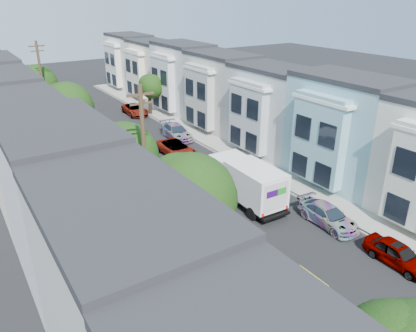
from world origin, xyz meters
TOP-DOWN VIEW (x-y plane):
  - ground at (0.00, 0.00)m, footprint 160.00×160.00m
  - road_slab at (0.00, 15.00)m, footprint 12.00×70.00m
  - curb_left at (-6.05, 15.00)m, footprint 0.30×70.00m
  - curb_right at (6.05, 15.00)m, footprint 0.30×70.00m
  - sidewalk_left at (-7.35, 15.00)m, footprint 2.60×70.00m
  - sidewalk_right at (7.35, 15.00)m, footprint 2.60×70.00m
  - centerline at (0.00, 15.00)m, footprint 0.12×70.00m
  - townhouse_row_left at (-11.15, 15.00)m, footprint 5.00×70.00m
  - townhouse_row_right at (11.15, 15.00)m, footprint 5.00×70.00m
  - tree_b at (-6.30, -3.03)m, footprint 4.70×4.70m
  - tree_c at (-6.30, 5.66)m, footprint 4.70×4.70m
  - tree_d at (-6.30, 18.82)m, footprint 4.70×4.70m
  - tree_e at (-6.30, 31.61)m, footprint 4.70×4.70m
  - tree_far_r at (6.90, 28.86)m, footprint 3.10×3.10m
  - utility_pole_near at (-6.30, 2.00)m, footprint 1.60×0.26m
  - utility_pole_far at (-6.30, 28.00)m, footprint 1.60×0.26m
  - fedex_truck at (2.17, 2.93)m, footprint 2.60×6.75m
  - lead_sedan at (2.40, 14.24)m, footprint 2.41×5.18m
  - parked_left_c at (-4.90, -0.05)m, footprint 2.58×5.31m
  - parked_left_d at (-4.90, 12.56)m, footprint 2.09×4.74m
  - parked_right_a at (4.90, -7.85)m, footprint 1.72×4.26m
  - parked_right_b at (4.90, -2.59)m, footprint 2.12×4.61m
  - parked_right_c at (4.90, 18.83)m, footprint 2.55×5.20m
  - parked_right_d at (4.90, 29.94)m, footprint 2.52×5.04m

SIDE VIEW (x-z plane):
  - ground at x=0.00m, z-range 0.00..0.00m
  - centerline at x=0.00m, z-range -0.01..0.01m
  - townhouse_row_left at x=-11.15m, z-range -4.25..4.25m
  - townhouse_row_right at x=11.15m, z-range -4.25..4.25m
  - road_slab at x=0.00m, z-range 0.00..0.02m
  - curb_left at x=-6.05m, z-range 0.00..0.15m
  - curb_right at x=6.05m, z-range 0.00..0.15m
  - sidewalk_left at x=-7.35m, z-range 0.00..0.15m
  - sidewalk_right at x=7.35m, z-range 0.00..0.15m
  - parked_right_b at x=4.90m, z-range 0.00..1.36m
  - parked_right_a at x=4.90m, z-range 0.00..1.37m
  - parked_right_d at x=4.90m, z-range 0.00..1.37m
  - lead_sedan at x=2.40m, z-range 0.00..1.44m
  - parked_right_c at x=4.90m, z-range 0.00..1.51m
  - parked_left_d at x=-4.90m, z-range 0.00..1.53m
  - parked_left_c at x=-4.90m, z-range 0.00..1.54m
  - fedex_truck at x=2.17m, z-range 0.19..3.43m
  - tree_far_r at x=6.90m, z-range 1.02..6.23m
  - tree_c at x=-6.30m, z-range 1.16..8.20m
  - tree_e at x=-6.30m, z-range 1.24..8.46m
  - tree_d at x=-6.30m, z-range 1.34..8.75m
  - utility_pole_near at x=-6.30m, z-range 0.15..10.15m
  - utility_pole_far at x=-6.30m, z-range 0.15..10.15m
  - tree_b at x=-6.30m, z-range 1.48..9.18m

